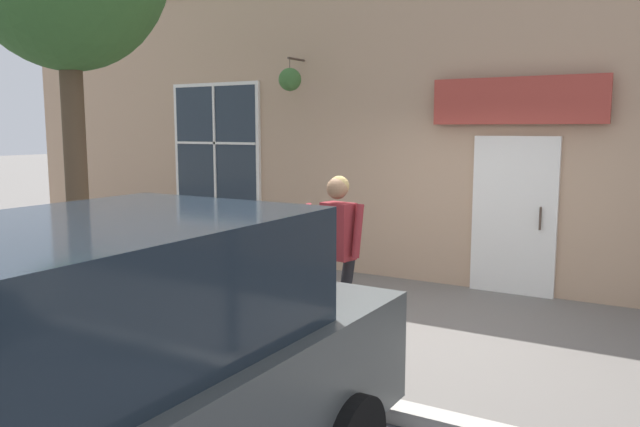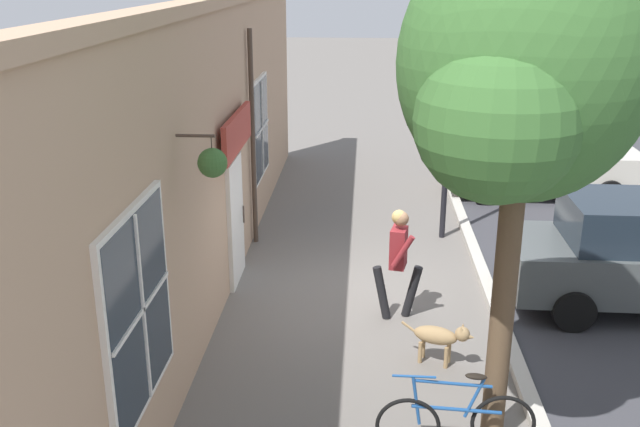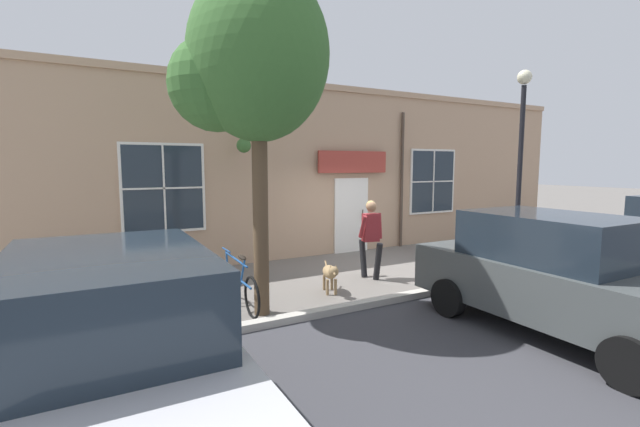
{
  "view_description": "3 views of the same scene",
  "coord_description": "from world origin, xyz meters",
  "px_view_note": "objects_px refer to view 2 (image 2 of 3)",
  "views": [
    {
      "loc": [
        6.17,
        2.43,
        2.2
      ],
      "look_at": [
        -1.34,
        -1.94,
        1.01
      ],
      "focal_mm": 35.0,
      "sensor_mm": 36.0,
      "label": 1
    },
    {
      "loc": [
        -0.07,
        -10.42,
        5.01
      ],
      "look_at": [
        -0.84,
        1.69,
        0.81
      ],
      "focal_mm": 40.0,
      "sensor_mm": 36.0,
      "label": 2
    },
    {
      "loc": [
        7.91,
        -6.06,
        2.47
      ],
      "look_at": [
        0.01,
        -1.67,
        1.44
      ],
      "focal_mm": 24.0,
      "sensor_mm": 36.0,
      "label": 3
    }
  ],
  "objects_px": {
    "pedestrian_walking": "(399,254)",
    "street_tree_by_curb": "(520,77)",
    "parked_car_far_end": "(539,158)",
    "dog_on_leash": "(440,336)",
    "street_lamp": "(451,82)",
    "leaning_bicycle": "(456,421)"
  },
  "relations": [
    {
      "from": "parked_car_far_end",
      "to": "street_lamp",
      "type": "xyz_separation_m",
      "value": [
        -2.47,
        -2.98,
        2.15
      ]
    },
    {
      "from": "pedestrian_walking",
      "to": "dog_on_leash",
      "type": "relative_size",
      "value": 1.79
    },
    {
      "from": "pedestrian_walking",
      "to": "leaning_bicycle",
      "type": "bearing_deg",
      "value": -80.86
    },
    {
      "from": "street_tree_by_curb",
      "to": "leaning_bicycle",
      "type": "distance_m",
      "value": 3.69
    },
    {
      "from": "street_tree_by_curb",
      "to": "street_lamp",
      "type": "height_order",
      "value": "street_tree_by_curb"
    },
    {
      "from": "pedestrian_walking",
      "to": "street_tree_by_curb",
      "type": "xyz_separation_m",
      "value": [
        0.89,
        -3.0,
        3.02
      ]
    },
    {
      "from": "pedestrian_walking",
      "to": "leaning_bicycle",
      "type": "relative_size",
      "value": 0.99
    },
    {
      "from": "leaning_bicycle",
      "to": "street_lamp",
      "type": "bearing_deg",
      "value": 85.53
    },
    {
      "from": "parked_car_far_end",
      "to": "street_tree_by_curb",
      "type": "bearing_deg",
      "value": -105.43
    },
    {
      "from": "dog_on_leash",
      "to": "leaning_bicycle",
      "type": "xyz_separation_m",
      "value": [
        -0.01,
        -1.83,
        -0.03
      ]
    },
    {
      "from": "dog_on_leash",
      "to": "street_lamp",
      "type": "bearing_deg",
      "value": 83.95
    },
    {
      "from": "pedestrian_walking",
      "to": "parked_car_far_end",
      "type": "distance_m",
      "value": 7.32
    },
    {
      "from": "dog_on_leash",
      "to": "street_lamp",
      "type": "distance_m",
      "value": 5.47
    },
    {
      "from": "pedestrian_walking",
      "to": "street_tree_by_curb",
      "type": "relative_size",
      "value": 0.31
    },
    {
      "from": "street_lamp",
      "to": "leaning_bicycle",
      "type": "bearing_deg",
      "value": -94.47
    },
    {
      "from": "dog_on_leash",
      "to": "leaning_bicycle",
      "type": "bearing_deg",
      "value": -90.31
    },
    {
      "from": "pedestrian_walking",
      "to": "parked_car_far_end",
      "type": "bearing_deg",
      "value": 61.48
    },
    {
      "from": "leaning_bicycle",
      "to": "parked_car_far_end",
      "type": "relative_size",
      "value": 0.4
    },
    {
      "from": "street_tree_by_curb",
      "to": "parked_car_far_end",
      "type": "relative_size",
      "value": 1.27
    },
    {
      "from": "dog_on_leash",
      "to": "leaning_bicycle",
      "type": "height_order",
      "value": "leaning_bicycle"
    },
    {
      "from": "pedestrian_walking",
      "to": "parked_car_far_end",
      "type": "height_order",
      "value": "parked_car_far_end"
    },
    {
      "from": "leaning_bicycle",
      "to": "parked_car_far_end",
      "type": "xyz_separation_m",
      "value": [
        2.99,
        9.58,
        0.5
      ]
    }
  ]
}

